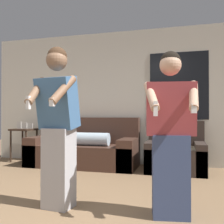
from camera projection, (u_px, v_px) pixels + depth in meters
wall_back at (125, 97)px, 5.36m from camera, size 5.83×0.07×2.70m
couch at (84, 149)px, 5.09m from camera, size 2.09×0.87×0.94m
armchair at (176, 154)px, 4.62m from camera, size 1.00×0.86×0.88m
side_table at (24, 134)px, 5.61m from camera, size 0.44×0.50×0.84m
person_left at (58, 125)px, 2.78m from camera, size 0.46×0.53×1.71m
person_right at (171, 134)px, 2.53m from camera, size 0.52×0.52×1.61m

